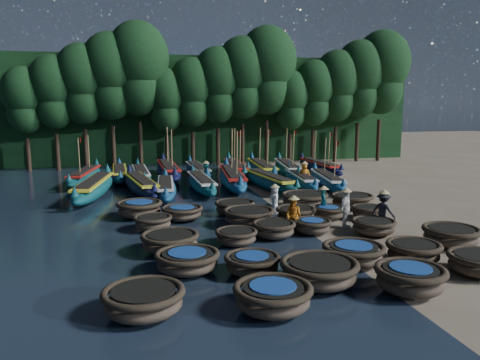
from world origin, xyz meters
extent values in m
plane|color=#7D6D5B|center=(0.00, 0.00, 0.00)|extent=(120.00, 120.00, 0.00)
cube|color=black|center=(0.00, 23.50, 5.00)|extent=(40.00, 3.00, 10.00)
ellipsoid|color=brown|center=(-7.41, -9.68, 0.35)|extent=(2.67, 2.67, 0.70)
torus|color=#372C20|center=(-7.41, -9.68, 0.68)|extent=(2.28, 2.28, 0.21)
cylinder|color=black|center=(-7.41, -9.68, 0.72)|extent=(1.73, 1.73, 0.06)
ellipsoid|color=brown|center=(-3.95, -10.26, 0.35)|extent=(2.67, 2.67, 0.71)
torus|color=#372C20|center=(-3.95, -10.26, 0.69)|extent=(2.23, 2.23, 0.21)
cylinder|color=black|center=(-3.95, -10.26, 0.73)|extent=(1.69, 1.69, 0.06)
cylinder|color=navy|center=(-3.95, -10.26, 0.77)|extent=(1.30, 1.30, 0.04)
ellipsoid|color=brown|center=(-1.97, -8.80, 0.37)|extent=(2.47, 2.47, 0.75)
torus|color=#372C20|center=(-1.97, -8.80, 0.72)|extent=(2.51, 2.51, 0.23)
cylinder|color=black|center=(-1.97, -8.80, 0.77)|extent=(1.91, 1.91, 0.07)
ellipsoid|color=brown|center=(0.47, -9.96, 0.38)|extent=(2.38, 2.38, 0.75)
torus|color=#372C20|center=(0.47, -9.96, 0.73)|extent=(2.17, 2.17, 0.23)
cylinder|color=black|center=(0.47, -9.96, 0.78)|extent=(1.63, 1.63, 0.07)
cylinder|color=navy|center=(0.47, -9.96, 0.82)|extent=(1.25, 1.25, 0.05)
ellipsoid|color=brown|center=(3.61, -9.09, 0.33)|extent=(1.94, 1.94, 0.65)
torus|color=#372C20|center=(3.61, -9.09, 0.63)|extent=(2.08, 2.08, 0.20)
cylinder|color=black|center=(3.61, -9.09, 0.67)|extent=(1.58, 1.58, 0.06)
ellipsoid|color=brown|center=(-5.88, -6.69, 0.33)|extent=(2.70, 2.70, 0.66)
torus|color=#372C20|center=(-5.88, -6.69, 0.64)|extent=(2.23, 2.23, 0.20)
cylinder|color=black|center=(-5.88, -6.69, 0.68)|extent=(1.70, 1.70, 0.06)
cylinder|color=navy|center=(-5.88, -6.69, 0.72)|extent=(1.31, 1.31, 0.04)
ellipsoid|color=brown|center=(-3.78, -7.35, 0.30)|extent=(2.31, 2.31, 0.61)
torus|color=#372C20|center=(-3.78, -7.35, 0.59)|extent=(1.92, 1.92, 0.18)
cylinder|color=black|center=(-3.78, -7.35, 0.63)|extent=(1.45, 1.45, 0.06)
cylinder|color=navy|center=(-3.78, -7.35, 0.66)|extent=(1.12, 1.12, 0.04)
ellipsoid|color=brown|center=(-0.04, -7.26, 0.33)|extent=(2.73, 2.73, 0.67)
torus|color=#372C20|center=(-0.04, -7.26, 0.65)|extent=(2.24, 2.24, 0.20)
cylinder|color=black|center=(-0.04, -7.26, 0.69)|extent=(1.70, 1.70, 0.06)
cylinder|color=navy|center=(-0.04, -7.26, 0.73)|extent=(1.31, 1.31, 0.04)
ellipsoid|color=brown|center=(2.13, -7.61, 0.35)|extent=(2.05, 2.05, 0.70)
torus|color=#372C20|center=(2.13, -7.61, 0.68)|extent=(1.98, 1.98, 0.21)
cylinder|color=black|center=(2.13, -7.61, 0.72)|extent=(1.49, 1.49, 0.06)
ellipsoid|color=brown|center=(4.78, -6.14, 0.36)|extent=(2.66, 2.66, 0.71)
torus|color=#372C20|center=(4.78, -6.14, 0.69)|extent=(2.26, 2.26, 0.22)
cylinder|color=black|center=(4.78, -6.14, 0.74)|extent=(1.72, 1.72, 0.06)
ellipsoid|color=brown|center=(-6.27, -4.37, 0.34)|extent=(2.54, 2.54, 0.69)
torus|color=#372C20|center=(-6.27, -4.37, 0.67)|extent=(2.26, 2.26, 0.21)
cylinder|color=black|center=(-6.27, -4.37, 0.71)|extent=(1.72, 1.72, 0.06)
ellipsoid|color=brown|center=(-3.57, -4.01, 0.28)|extent=(1.65, 1.65, 0.57)
torus|color=#372C20|center=(-3.57, -4.01, 0.55)|extent=(1.73, 1.73, 0.17)
cylinder|color=black|center=(-3.57, -4.01, 0.58)|extent=(1.31, 1.31, 0.05)
ellipsoid|color=brown|center=(-1.80, -3.42, 0.31)|extent=(1.90, 1.90, 0.63)
torus|color=#372C20|center=(-1.80, -3.42, 0.61)|extent=(1.87, 1.87, 0.19)
cylinder|color=black|center=(-1.80, -3.42, 0.65)|extent=(1.41, 1.41, 0.06)
ellipsoid|color=brown|center=(0.04, -3.16, 0.28)|extent=(1.71, 1.71, 0.57)
torus|color=#372C20|center=(0.04, -3.16, 0.55)|extent=(1.70, 1.70, 0.17)
cylinder|color=black|center=(0.04, -3.16, 0.58)|extent=(1.28, 1.28, 0.05)
cylinder|color=navy|center=(0.04, -3.16, 0.62)|extent=(0.99, 0.99, 0.03)
ellipsoid|color=brown|center=(2.60, -3.90, 0.30)|extent=(2.02, 2.02, 0.60)
torus|color=#372C20|center=(2.60, -3.90, 0.59)|extent=(1.94, 1.94, 0.18)
cylinder|color=black|center=(2.60, -3.90, 0.62)|extent=(1.47, 1.47, 0.05)
ellipsoid|color=brown|center=(-6.77, -1.01, 0.30)|extent=(1.94, 1.94, 0.60)
torus|color=#372C20|center=(-6.77, -1.01, 0.58)|extent=(1.76, 1.76, 0.18)
cylinder|color=black|center=(-6.77, -1.01, 0.62)|extent=(1.32, 1.32, 0.05)
ellipsoid|color=brown|center=(-2.34, -1.23, 0.36)|extent=(2.66, 2.66, 0.72)
torus|color=#372C20|center=(-2.34, -1.23, 0.70)|extent=(2.44, 2.44, 0.22)
cylinder|color=black|center=(-2.34, -1.23, 0.74)|extent=(1.86, 1.86, 0.07)
ellipsoid|color=brown|center=(-0.04, -1.26, 0.35)|extent=(2.22, 2.22, 0.69)
torus|color=#372C20|center=(-0.04, -1.26, 0.67)|extent=(1.94, 1.94, 0.21)
cylinder|color=black|center=(-0.04, -1.26, 0.71)|extent=(1.45, 1.45, 0.06)
ellipsoid|color=brown|center=(1.80, -0.89, 0.28)|extent=(1.73, 1.73, 0.57)
torus|color=#372C20|center=(1.80, -0.89, 0.55)|extent=(1.67, 1.67, 0.17)
cylinder|color=black|center=(1.80, -0.89, 0.58)|extent=(1.26, 1.26, 0.05)
cylinder|color=navy|center=(1.80, -0.89, 0.62)|extent=(0.97, 0.97, 0.03)
ellipsoid|color=brown|center=(3.72, -1.33, 0.30)|extent=(1.61, 1.61, 0.59)
torus|color=#372C20|center=(3.72, -1.33, 0.57)|extent=(1.65, 1.65, 0.18)
cylinder|color=black|center=(3.72, -1.33, 0.61)|extent=(1.23, 1.23, 0.05)
ellipsoid|color=brown|center=(-7.31, 1.53, 0.37)|extent=(2.60, 2.60, 0.74)
torus|color=#372C20|center=(-7.31, 1.53, 0.72)|extent=(2.29, 2.29, 0.22)
cylinder|color=black|center=(-7.31, 1.53, 0.76)|extent=(1.74, 1.74, 0.07)
cylinder|color=navy|center=(-7.31, 1.53, 0.81)|extent=(1.34, 1.34, 0.04)
ellipsoid|color=brown|center=(-5.28, 0.52, 0.31)|extent=(2.06, 2.06, 0.61)
torus|color=#372C20|center=(-5.28, 0.52, 0.59)|extent=(2.04, 2.04, 0.19)
cylinder|color=black|center=(-5.28, 0.52, 0.63)|extent=(1.56, 1.56, 0.06)
cylinder|color=navy|center=(-5.28, 0.52, 0.67)|extent=(1.20, 1.20, 0.04)
ellipsoid|color=brown|center=(-2.50, 1.14, 0.31)|extent=(2.51, 2.51, 0.62)
torus|color=#372C20|center=(-2.50, 1.14, 0.60)|extent=(2.08, 2.08, 0.19)
cylinder|color=black|center=(-2.50, 1.14, 0.64)|extent=(1.59, 1.59, 0.06)
ellipsoid|color=brown|center=(1.53, 1.66, 0.38)|extent=(2.62, 2.62, 0.75)
torus|color=#372C20|center=(1.53, 1.66, 0.73)|extent=(2.57, 2.57, 0.23)
cylinder|color=black|center=(1.53, 1.66, 0.78)|extent=(1.96, 1.96, 0.07)
ellipsoid|color=brown|center=(4.05, 1.07, 0.34)|extent=(2.48, 2.48, 0.69)
torus|color=#372C20|center=(4.05, 1.07, 0.67)|extent=(2.31, 2.31, 0.21)
cylinder|color=black|center=(4.05, 1.07, 0.71)|extent=(1.77, 1.77, 0.06)
ellipsoid|color=#0F4F5A|center=(-9.91, 7.34, 0.54)|extent=(2.84, 8.76, 1.08)
cone|color=#0F4F5A|center=(-9.27, 11.49, 1.24)|extent=(0.47, 0.47, 0.65)
cone|color=#0F4F5A|center=(-10.54, 3.18, 1.19)|extent=(0.47, 0.47, 0.54)
cube|color=yellow|center=(-9.91, 7.34, 0.99)|extent=(2.13, 6.78, 0.13)
cube|color=black|center=(-9.91, 7.34, 1.08)|extent=(1.71, 5.88, 0.11)
ellipsoid|color=black|center=(-7.10, 7.94, 0.50)|extent=(2.81, 8.18, 1.01)
cone|color=black|center=(-7.78, 11.81, 1.16)|extent=(0.44, 0.44, 0.60)
cone|color=black|center=(-6.43, 4.08, 1.11)|extent=(0.44, 0.44, 0.50)
cube|color=yellow|center=(-7.10, 7.94, 0.93)|extent=(2.12, 6.33, 0.12)
cube|color=black|center=(-7.10, 7.94, 1.01)|extent=(1.71, 5.49, 0.10)
ellipsoid|color=navy|center=(-5.62, 6.84, 0.45)|extent=(1.76, 7.19, 0.89)
cone|color=navy|center=(-5.38, 10.30, 1.02)|extent=(0.39, 0.39, 0.53)
cone|color=navy|center=(-5.85, 3.37, 0.98)|extent=(0.39, 0.39, 0.45)
cube|color=silver|center=(-5.62, 6.84, 0.82)|extent=(1.30, 5.57, 0.11)
cube|color=black|center=(-5.62, 6.84, 0.89)|extent=(1.02, 4.84, 0.09)
ellipsoid|color=#0F4F5A|center=(-3.23, 7.95, 0.47)|extent=(1.57, 7.56, 0.94)
cone|color=#0F4F5A|center=(-3.33, 11.62, 1.08)|extent=(0.41, 0.41, 0.56)
cone|color=#0F4F5A|center=(-3.12, 4.29, 1.03)|extent=(0.41, 0.41, 0.47)
cube|color=silver|center=(-3.23, 7.95, 0.87)|extent=(1.15, 5.86, 0.11)
cube|color=black|center=(-3.23, 7.95, 0.94)|extent=(0.88, 5.10, 0.09)
ellipsoid|color=navy|center=(-0.96, 8.83, 0.56)|extent=(2.53, 9.08, 1.12)
cone|color=navy|center=(-0.51, 13.17, 1.29)|extent=(0.49, 0.49, 0.67)
cone|color=navy|center=(-1.42, 4.48, 1.23)|extent=(0.49, 0.49, 0.56)
cube|color=#B21B16|center=(-0.96, 8.83, 1.03)|extent=(1.89, 7.03, 0.13)
cube|color=black|center=(-0.96, 8.83, 1.12)|extent=(1.50, 6.10, 0.11)
cylinder|color=#997F4C|center=(-0.71, 10.15, 2.35)|extent=(0.08, 0.27, 3.13)
cylinder|color=#997F4C|center=(-1.03, 7.14, 2.35)|extent=(0.08, 0.27, 3.13)
plane|color=red|center=(-0.86, 7.13, 3.72)|extent=(0.00, 0.39, 0.39)
ellipsoid|color=#0F4F5A|center=(1.25, 7.43, 0.50)|extent=(2.45, 8.17, 1.01)
cone|color=#0F4F5A|center=(0.76, 11.33, 1.16)|extent=(0.44, 0.44, 0.60)
cone|color=#0F4F5A|center=(1.75, 3.54, 1.11)|extent=(0.44, 0.44, 0.50)
cube|color=yellow|center=(1.25, 7.43, 0.93)|extent=(1.83, 6.32, 0.12)
cube|color=black|center=(1.25, 7.43, 1.01)|extent=(1.46, 5.49, 0.10)
ellipsoid|color=navy|center=(3.61, 7.93, 0.45)|extent=(2.02, 7.35, 0.91)
cone|color=navy|center=(3.96, 11.45, 1.04)|extent=(0.40, 0.40, 0.54)
cone|color=navy|center=(3.26, 4.41, 1.00)|extent=(0.40, 0.40, 0.45)
cube|color=silver|center=(3.61, 7.93, 0.83)|extent=(1.50, 5.69, 0.11)
cube|color=black|center=(3.61, 7.93, 0.91)|extent=(1.19, 4.94, 0.09)
ellipsoid|color=navy|center=(5.19, 7.03, 0.47)|extent=(2.51, 7.69, 0.95)
cone|color=navy|center=(5.76, 10.68, 1.09)|extent=(0.42, 0.42, 0.57)
cone|color=navy|center=(4.62, 3.39, 1.04)|extent=(0.42, 0.42, 0.47)
cube|color=silver|center=(5.19, 7.03, 0.87)|extent=(1.88, 5.95, 0.11)
cube|color=black|center=(5.19, 7.03, 0.95)|extent=(1.52, 5.16, 0.09)
cylinder|color=#997F4C|center=(5.46, 8.14, 1.99)|extent=(0.07, 0.23, 2.65)
cylinder|color=#997F4C|center=(5.06, 5.62, 1.99)|extent=(0.07, 0.23, 2.65)
plane|color=red|center=(5.20, 5.59, 3.14)|extent=(0.00, 0.33, 0.33)
ellipsoid|color=#0F4F5A|center=(-10.93, 12.72, 0.48)|extent=(2.61, 7.83, 0.96)
cone|color=#0F4F5A|center=(-10.33, 16.42, 1.11)|extent=(0.42, 0.42, 0.58)
cone|color=#0F4F5A|center=(-11.53, 9.01, 1.06)|extent=(0.42, 0.42, 0.48)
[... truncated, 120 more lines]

